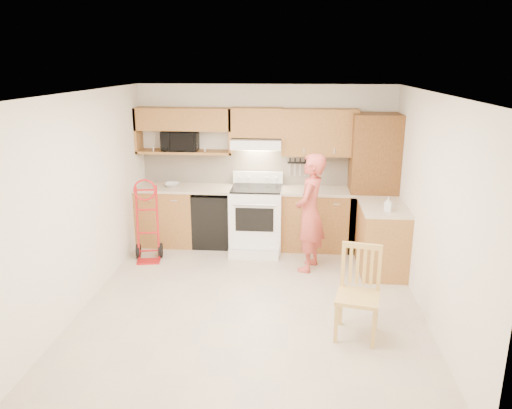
# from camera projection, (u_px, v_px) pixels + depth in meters

# --- Properties ---
(floor) EXTENTS (4.00, 4.50, 0.02)m
(floor) POSITION_uv_depth(u_px,v_px,m) (253.00, 303.00, 5.99)
(floor) COLOR #BDB097
(floor) RESTS_ON ground
(ceiling) EXTENTS (4.00, 4.50, 0.02)m
(ceiling) POSITION_uv_depth(u_px,v_px,m) (252.00, 92.00, 5.29)
(ceiling) COLOR white
(ceiling) RESTS_ON ground
(wall_back) EXTENTS (4.00, 0.02, 2.50)m
(wall_back) POSITION_uv_depth(u_px,v_px,m) (265.00, 165.00, 7.80)
(wall_back) COLOR white
(wall_back) RESTS_ON ground
(wall_front) EXTENTS (4.00, 0.02, 2.50)m
(wall_front) POSITION_uv_depth(u_px,v_px,m) (223.00, 292.00, 3.47)
(wall_front) COLOR white
(wall_front) RESTS_ON ground
(wall_left) EXTENTS (0.02, 4.50, 2.50)m
(wall_left) POSITION_uv_depth(u_px,v_px,m) (83.00, 200.00, 5.80)
(wall_left) COLOR white
(wall_left) RESTS_ON ground
(wall_right) EXTENTS (0.02, 4.50, 2.50)m
(wall_right) POSITION_uv_depth(u_px,v_px,m) (432.00, 208.00, 5.47)
(wall_right) COLOR white
(wall_right) RESTS_ON ground
(backsplash) EXTENTS (3.92, 0.03, 0.55)m
(backsplash) POSITION_uv_depth(u_px,v_px,m) (265.00, 168.00, 7.79)
(backsplash) COLOR beige
(backsplash) RESTS_ON wall_back
(lower_cab_left) EXTENTS (0.90, 0.60, 0.90)m
(lower_cab_left) POSITION_uv_depth(u_px,v_px,m) (167.00, 216.00, 7.85)
(lower_cab_left) COLOR #AF7239
(lower_cab_left) RESTS_ON ground
(dishwasher) EXTENTS (0.60, 0.60, 0.85)m
(dishwasher) POSITION_uv_depth(u_px,v_px,m) (214.00, 219.00, 7.80)
(dishwasher) COLOR black
(dishwasher) RESTS_ON ground
(lower_cab_right) EXTENTS (1.14, 0.60, 0.90)m
(lower_cab_right) POSITION_uv_depth(u_px,v_px,m) (317.00, 220.00, 7.66)
(lower_cab_right) COLOR #AF7239
(lower_cab_right) RESTS_ON ground
(countertop_left) EXTENTS (1.50, 0.63, 0.04)m
(countertop_left) POSITION_uv_depth(u_px,v_px,m) (185.00, 188.00, 7.70)
(countertop_left) COLOR beige
(countertop_left) RESTS_ON lower_cab_left
(countertop_right) EXTENTS (1.14, 0.63, 0.04)m
(countertop_right) POSITION_uv_depth(u_px,v_px,m) (318.00, 191.00, 7.53)
(countertop_right) COLOR beige
(countertop_right) RESTS_ON lower_cab_right
(cab_return_right) EXTENTS (0.60, 1.00, 0.90)m
(cab_return_right) POSITION_uv_depth(u_px,v_px,m) (382.00, 239.00, 6.82)
(cab_return_right) COLOR #AF7239
(cab_return_right) RESTS_ON ground
(countertop_return) EXTENTS (0.63, 1.00, 0.04)m
(countertop_return) POSITION_uv_depth(u_px,v_px,m) (384.00, 207.00, 6.69)
(countertop_return) COLOR beige
(countertop_return) RESTS_ON cab_return_right
(pantry_tall) EXTENTS (0.70, 0.60, 2.10)m
(pantry_tall) POSITION_uv_depth(u_px,v_px,m) (373.00, 184.00, 7.42)
(pantry_tall) COLOR brown
(pantry_tall) RESTS_ON ground
(upper_cab_left) EXTENTS (1.50, 0.33, 0.34)m
(upper_cab_left) POSITION_uv_depth(u_px,v_px,m) (184.00, 119.00, 7.53)
(upper_cab_left) COLOR #AF7239
(upper_cab_left) RESTS_ON wall_back
(upper_shelf_mw) EXTENTS (1.50, 0.33, 0.04)m
(upper_shelf_mw) POSITION_uv_depth(u_px,v_px,m) (185.00, 152.00, 7.67)
(upper_shelf_mw) COLOR #AF7239
(upper_shelf_mw) RESTS_ON wall_back
(upper_cab_center) EXTENTS (0.76, 0.33, 0.44)m
(upper_cab_center) POSITION_uv_depth(u_px,v_px,m) (257.00, 122.00, 7.45)
(upper_cab_center) COLOR #AF7239
(upper_cab_center) RESTS_ON wall_back
(upper_cab_right) EXTENTS (1.14, 0.33, 0.70)m
(upper_cab_right) POSITION_uv_depth(u_px,v_px,m) (320.00, 132.00, 7.41)
(upper_cab_right) COLOR #AF7239
(upper_cab_right) RESTS_ON wall_back
(range_hood) EXTENTS (0.76, 0.46, 0.14)m
(range_hood) POSITION_uv_depth(u_px,v_px,m) (257.00, 143.00, 7.47)
(range_hood) COLOR white
(range_hood) RESTS_ON wall_back
(knife_strip) EXTENTS (0.40, 0.05, 0.29)m
(knife_strip) POSITION_uv_depth(u_px,v_px,m) (300.00, 167.00, 7.70)
(knife_strip) COLOR black
(knife_strip) RESTS_ON backsplash
(microwave) EXTENTS (0.57, 0.40, 0.31)m
(microwave) POSITION_uv_depth(u_px,v_px,m) (180.00, 141.00, 7.63)
(microwave) COLOR black
(microwave) RESTS_ON upper_shelf_mw
(range) EXTENTS (0.79, 1.04, 1.16)m
(range) POSITION_uv_depth(u_px,v_px,m) (256.00, 214.00, 7.54)
(range) COLOR white
(range) RESTS_ON ground
(person) EXTENTS (0.55, 0.69, 1.65)m
(person) POSITION_uv_depth(u_px,v_px,m) (310.00, 213.00, 6.74)
(person) COLOR #BC493F
(person) RESTS_ON ground
(hand_truck) EXTENTS (0.50, 0.47, 1.11)m
(hand_truck) POSITION_uv_depth(u_px,v_px,m) (147.00, 224.00, 7.12)
(hand_truck) COLOR red
(hand_truck) RESTS_ON ground
(dining_chair) EXTENTS (0.53, 0.56, 0.98)m
(dining_chair) POSITION_uv_depth(u_px,v_px,m) (358.00, 294.00, 5.12)
(dining_chair) COLOR tan
(dining_chair) RESTS_ON ground
(soap_bottle) EXTENTS (0.12, 0.12, 0.20)m
(soap_bottle) POSITION_uv_depth(u_px,v_px,m) (388.00, 204.00, 6.40)
(soap_bottle) COLOR white
(soap_bottle) RESTS_ON countertop_return
(bowl) EXTENTS (0.25, 0.25, 0.06)m
(bowl) POSITION_uv_depth(u_px,v_px,m) (172.00, 185.00, 7.70)
(bowl) COLOR white
(bowl) RESTS_ON countertop_left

